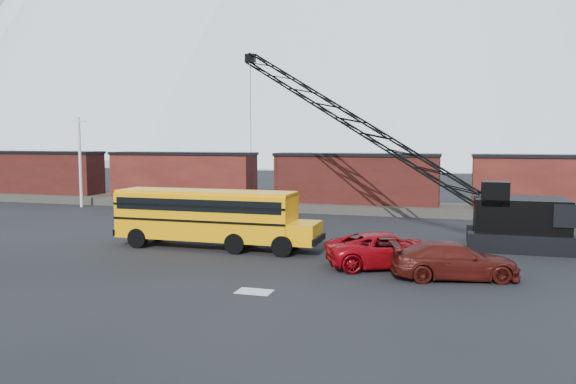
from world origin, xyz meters
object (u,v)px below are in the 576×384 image
object	(u,v)px
school_bus	(211,216)
red_pickup	(388,250)
maroon_suv	(454,261)
crawler_crane	(357,124)

from	to	relation	value
school_bus	red_pickup	world-z (taller)	school_bus
maroon_suv	crawler_crane	distance (m)	14.21
maroon_suv	crawler_crane	bearing A→B (deg)	14.63
school_bus	maroon_suv	size ratio (longest dim) A/B	2.14
red_pickup	maroon_suv	bearing A→B (deg)	-139.85
maroon_suv	school_bus	bearing A→B (deg)	61.00
school_bus	crawler_crane	size ratio (longest dim) A/B	0.55
crawler_crane	red_pickup	bearing A→B (deg)	-71.48
maroon_suv	crawler_crane	xyz separation A→B (m)	(-6.24, 11.15, 6.22)
school_bus	red_pickup	distance (m)	10.14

